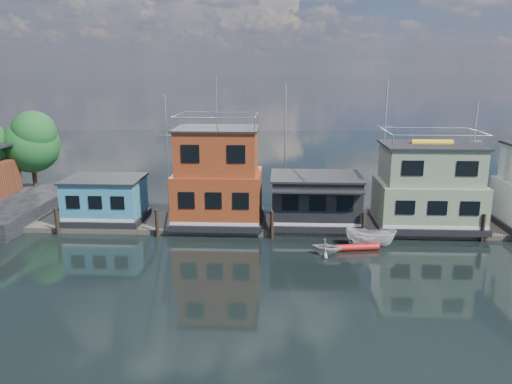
# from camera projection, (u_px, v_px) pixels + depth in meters

# --- Properties ---
(ground) EXTENTS (160.00, 160.00, 0.00)m
(ground) POSITION_uv_depth(u_px,v_px,m) (336.00, 290.00, 29.68)
(ground) COLOR black
(ground) RESTS_ON ground
(dock) EXTENTS (48.00, 5.00, 0.40)m
(dock) POSITION_uv_depth(u_px,v_px,m) (321.00, 226.00, 41.27)
(dock) COLOR #595147
(dock) RESTS_ON ground
(houseboat_blue) EXTENTS (6.40, 4.90, 3.66)m
(houseboat_blue) POSITION_uv_depth(u_px,v_px,m) (105.00, 199.00, 41.68)
(houseboat_blue) COLOR black
(houseboat_blue) RESTS_ON dock
(houseboat_red) EXTENTS (7.40, 5.90, 11.86)m
(houseboat_red) POSITION_uv_depth(u_px,v_px,m) (218.00, 178.00, 40.76)
(houseboat_red) COLOR black
(houseboat_red) RESTS_ON dock
(houseboat_dark) EXTENTS (7.40, 6.10, 4.06)m
(houseboat_dark) POSITION_uv_depth(u_px,v_px,m) (315.00, 200.00, 40.75)
(houseboat_dark) COLOR black
(houseboat_dark) RESTS_ON dock
(houseboat_green) EXTENTS (8.40, 5.90, 7.03)m
(houseboat_green) POSITION_uv_depth(u_px,v_px,m) (428.00, 187.00, 40.06)
(houseboat_green) COLOR black
(houseboat_green) RESTS_ON dock
(pilings) EXTENTS (42.28, 0.28, 2.20)m
(pilings) POSITION_uv_depth(u_px,v_px,m) (319.00, 225.00, 38.36)
(pilings) COLOR #2D2116
(pilings) RESTS_ON ground
(background_masts) EXTENTS (36.40, 0.16, 12.00)m
(background_masts) POSITION_uv_depth(u_px,v_px,m) (370.00, 151.00, 45.58)
(background_masts) COLOR silver
(background_masts) RESTS_ON ground
(motorboat) EXTENTS (3.92, 2.29, 1.42)m
(motorboat) POSITION_uv_depth(u_px,v_px,m) (370.00, 237.00, 36.82)
(motorboat) COLOR white
(motorboat) RESTS_ON ground
(red_kayak) EXTENTS (3.29, 0.98, 0.48)m
(red_kayak) POSITION_uv_depth(u_px,v_px,m) (357.00, 247.00, 36.10)
(red_kayak) COLOR red
(red_kayak) RESTS_ON ground
(dinghy_white) EXTENTS (2.60, 2.39, 1.16)m
(dinghy_white) POSITION_uv_depth(u_px,v_px,m) (326.00, 247.00, 35.27)
(dinghy_white) COLOR beige
(dinghy_white) RESTS_ON ground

